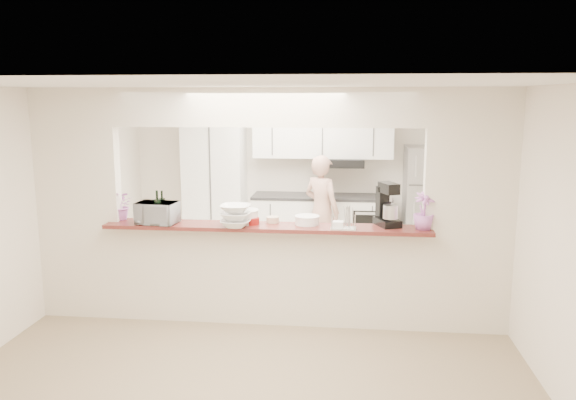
# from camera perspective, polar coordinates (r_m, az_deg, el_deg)

# --- Properties ---
(floor) EXTENTS (6.00, 6.00, 0.00)m
(floor) POSITION_cam_1_polar(r_m,az_deg,el_deg) (6.22, -2.08, -12.29)
(floor) COLOR gray
(floor) RESTS_ON ground
(tile_overlay) EXTENTS (5.00, 2.90, 0.01)m
(tile_overlay) POSITION_cam_1_polar(r_m,az_deg,el_deg) (7.67, -0.42, -7.84)
(tile_overlay) COLOR silver
(tile_overlay) RESTS_ON floor
(partition) EXTENTS (5.00, 0.15, 2.50)m
(partition) POSITION_cam_1_polar(r_m,az_deg,el_deg) (5.82, -2.18, 1.32)
(partition) COLOR silver
(partition) RESTS_ON floor
(bar_counter) EXTENTS (3.40, 0.38, 1.09)m
(bar_counter) POSITION_cam_1_polar(r_m,az_deg,el_deg) (6.02, -2.13, -7.24)
(bar_counter) COLOR silver
(bar_counter) RESTS_ON floor
(kitchen_cabinets) EXTENTS (3.15, 0.62, 2.25)m
(kitchen_cabinets) POSITION_cam_1_polar(r_m,az_deg,el_deg) (8.59, -0.77, 0.80)
(kitchen_cabinets) COLOR white
(kitchen_cabinets) RESTS_ON floor
(refrigerator) EXTENTS (0.75, 0.70, 1.70)m
(refrigerator) POSITION_cam_1_polar(r_m,az_deg,el_deg) (8.57, 14.19, -0.39)
(refrigerator) COLOR #9F9FA3
(refrigerator) RESTS_ON floor
(flower_left) EXTENTS (0.29, 0.25, 0.31)m
(flower_left) POSITION_cam_1_polar(r_m,az_deg,el_deg) (6.34, -16.57, -0.53)
(flower_left) COLOR #EB7CE1
(flower_left) RESTS_ON bar_counter
(wine_bottle_a) EXTENTS (0.07, 0.07, 0.36)m
(wine_bottle_a) POSITION_cam_1_polar(r_m,az_deg,el_deg) (5.99, -13.11, -1.13)
(wine_bottle_a) COLOR black
(wine_bottle_a) RESTS_ON bar_counter
(wine_bottle_b) EXTENTS (0.06, 0.06, 0.32)m
(wine_bottle_b) POSITION_cam_1_polar(r_m,az_deg,el_deg) (6.20, -12.65, -0.86)
(wine_bottle_b) COLOR black
(wine_bottle_b) RESTS_ON bar_counter
(toaster_oven) EXTENTS (0.44, 0.32, 0.23)m
(toaster_oven) POSITION_cam_1_polar(r_m,az_deg,el_deg) (6.05, -13.15, -1.29)
(toaster_oven) COLOR #B7B6BC
(toaster_oven) RESTS_ON bar_counter
(serving_bowls) EXTENTS (0.31, 0.31, 0.23)m
(serving_bowls) POSITION_cam_1_polar(r_m,az_deg,el_deg) (5.76, -5.36, -1.64)
(serving_bowls) COLOR white
(serving_bowls) RESTS_ON bar_counter
(plate_stack_a) EXTENTS (0.31, 0.31, 0.14)m
(plate_stack_a) POSITION_cam_1_polar(r_m,az_deg,el_deg) (5.95, -4.50, -1.66)
(plate_stack_a) COLOR white
(plate_stack_a) RESTS_ON bar_counter
(plate_stack_b) EXTENTS (0.26, 0.26, 0.09)m
(plate_stack_b) POSITION_cam_1_polar(r_m,az_deg,el_deg) (5.87, 1.95, -2.05)
(plate_stack_b) COLOR white
(plate_stack_b) RESTS_ON bar_counter
(red_bowl) EXTENTS (0.15, 0.15, 0.07)m
(red_bowl) POSITION_cam_1_polar(r_m,az_deg,el_deg) (5.88, -3.64, -2.15)
(red_bowl) COLOR maroon
(red_bowl) RESTS_ON bar_counter
(tan_bowl) EXTENTS (0.14, 0.14, 0.06)m
(tan_bowl) POSITION_cam_1_polar(r_m,az_deg,el_deg) (5.96, -1.57, -2.00)
(tan_bowl) COLOR #CAAF8E
(tan_bowl) RESTS_ON bar_counter
(utensil_caddy) EXTENTS (0.26, 0.16, 0.24)m
(utensil_caddy) POSITION_cam_1_polar(r_m,az_deg,el_deg) (5.67, 5.66, -1.99)
(utensil_caddy) COLOR silver
(utensil_caddy) RESTS_ON bar_counter
(stand_mixer) EXTENTS (0.29, 0.35, 0.45)m
(stand_mixer) POSITION_cam_1_polar(r_m,az_deg,el_deg) (5.87, 10.04, -0.64)
(stand_mixer) COLOR black
(stand_mixer) RESTS_ON bar_counter
(flower_right) EXTENTS (0.24, 0.24, 0.38)m
(flower_right) POSITION_cam_1_polar(r_m,az_deg,el_deg) (5.78, 13.64, -1.09)
(flower_right) COLOR #CA71D3
(flower_right) RESTS_ON bar_counter
(person) EXTENTS (0.70, 0.65, 1.60)m
(person) POSITION_cam_1_polar(r_m,az_deg,el_deg) (8.03, 3.43, -1.16)
(person) COLOR tan
(person) RESTS_ON floor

